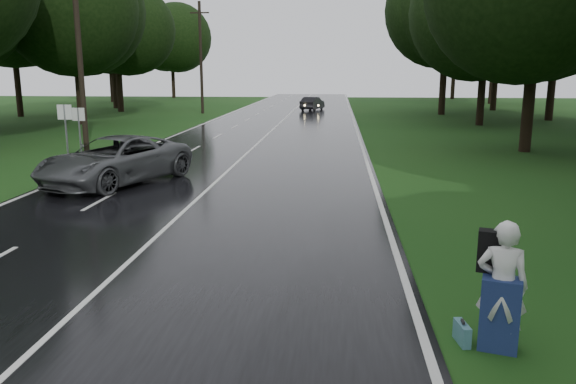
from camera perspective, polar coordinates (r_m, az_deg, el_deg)
ground at (r=10.59m, az=-20.52°, el=-11.26°), size 160.00×160.00×0.00m
road at (r=29.35m, az=-3.79°, el=4.23°), size 12.00×140.00×0.04m
lane_center at (r=29.34m, az=-3.79°, el=4.28°), size 0.12×140.00×0.01m
grey_car at (r=21.41m, az=-17.08°, el=3.10°), size 4.91×6.71×1.70m
far_car at (r=58.96m, az=2.48°, el=8.94°), size 2.48×4.37×1.36m
hitchhiker at (r=8.95m, az=20.73°, el=-9.27°), size 0.83×0.79×1.99m
suitcase at (r=9.24m, az=17.19°, el=-13.48°), size 0.20×0.47×0.32m
utility_pole_mid at (r=31.14m, az=-19.68°, el=3.97°), size 1.80×0.28×10.09m
utility_pole_far at (r=55.57m, az=-8.62°, el=7.87°), size 1.80×0.28×10.36m
road_sign_a at (r=26.39m, az=-21.27°, el=2.48°), size 0.64×0.10×2.65m
road_sign_b at (r=27.53m, az=-20.11°, el=2.94°), size 0.58×0.10×2.43m
tree_left_e at (r=46.77m, az=-20.13°, el=6.47°), size 9.28×9.28×14.50m
tree_left_f at (r=59.76m, az=-16.52°, el=7.80°), size 8.96×8.96×14.00m
tree_right_d at (r=31.41m, az=22.77°, el=3.80°), size 8.69×8.69×13.58m
tree_right_e at (r=45.41m, az=18.76°, el=6.41°), size 8.56×8.56×13.37m
tree_right_f at (r=55.41m, az=15.23°, el=7.57°), size 10.55×10.55×16.48m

